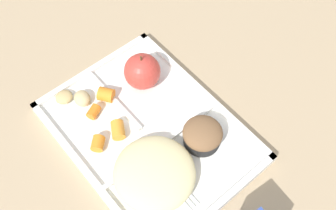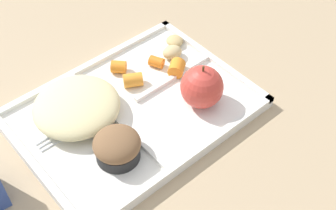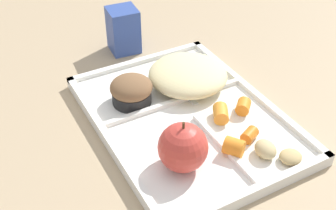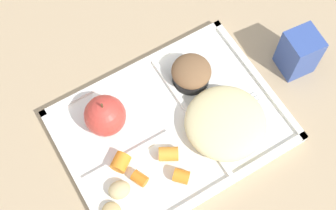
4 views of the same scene
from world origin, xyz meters
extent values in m
plane|color=tan|center=(0.00, 0.00, 0.00)|extent=(6.00, 6.00, 0.00)
cube|color=white|center=(0.00, 0.00, 0.01)|extent=(0.39, 0.29, 0.01)
cube|color=white|center=(0.00, -0.14, 0.02)|extent=(0.39, 0.01, 0.01)
cube|color=white|center=(0.00, 0.14, 0.02)|extent=(0.39, 0.01, 0.01)
cube|color=white|center=(-0.19, 0.00, 0.02)|extent=(0.01, 0.29, 0.01)
cube|color=white|center=(0.19, 0.00, 0.02)|extent=(0.01, 0.29, 0.01)
cube|color=white|center=(0.04, 0.00, 0.02)|extent=(0.01, 0.27, 0.01)
cube|color=white|center=(-0.10, -0.01, 0.02)|extent=(0.17, 0.01, 0.01)
sphere|color=#C63D33|center=(-0.10, 0.06, 0.05)|extent=(0.07, 0.07, 0.07)
cylinder|color=#4C381E|center=(-0.10, 0.06, 0.09)|extent=(0.00, 0.00, 0.01)
cylinder|color=black|center=(0.08, 0.06, 0.02)|extent=(0.07, 0.07, 0.02)
ellipsoid|color=brown|center=(0.08, 0.06, 0.04)|extent=(0.07, 0.07, 0.04)
cylinder|color=orange|center=(-0.04, -0.09, 0.02)|extent=(0.04, 0.04, 0.02)
cylinder|color=orange|center=(-0.03, -0.05, 0.03)|extent=(0.04, 0.04, 0.03)
cylinder|color=orange|center=(-0.11, -0.02, 0.03)|extent=(0.04, 0.04, 0.03)
cylinder|color=orange|center=(-0.10, -0.06, 0.02)|extent=(0.03, 0.03, 0.02)
ellipsoid|color=tan|center=(-0.14, -0.06, 0.02)|extent=(0.04, 0.04, 0.02)
ellipsoid|color=beige|center=(0.08, -0.05, 0.03)|extent=(0.15, 0.15, 0.04)
sphere|color=brown|center=(0.06, -0.06, 0.03)|extent=(0.03, 0.03, 0.03)
sphere|color=#755B4C|center=(0.10, -0.03, 0.03)|extent=(0.04, 0.04, 0.04)
sphere|color=brown|center=(0.08, -0.07, 0.03)|extent=(0.04, 0.04, 0.04)
sphere|color=#755B4C|center=(0.05, -0.02, 0.03)|extent=(0.04, 0.04, 0.04)
cube|color=silver|center=(0.07, -0.03, 0.01)|extent=(0.10, 0.01, 0.00)
cube|color=silver|center=(0.13, -0.03, 0.01)|extent=(0.03, 0.02, 0.00)
cylinder|color=silver|center=(0.16, -0.04, 0.01)|extent=(0.02, 0.00, 0.00)
cylinder|color=silver|center=(0.16, -0.03, 0.01)|extent=(0.02, 0.00, 0.00)
cylinder|color=silver|center=(0.16, -0.02, 0.01)|extent=(0.02, 0.00, 0.00)
cube|color=#334C99|center=(0.27, -0.01, 0.05)|extent=(0.06, 0.06, 0.09)
camera|label=1|loc=(0.30, -0.20, 0.69)|focal=42.51mm
camera|label=2|loc=(0.29, 0.43, 0.59)|focal=48.19mm
camera|label=3|loc=(-0.49, 0.30, 0.48)|focal=46.60mm
camera|label=4|loc=(-0.17, -0.27, 0.79)|focal=49.85mm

